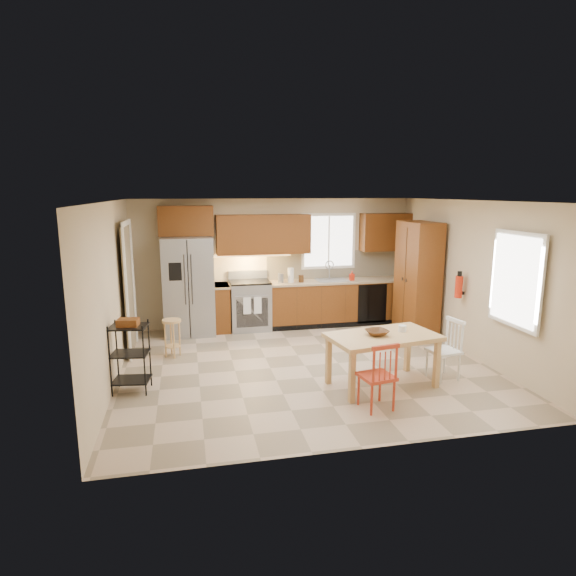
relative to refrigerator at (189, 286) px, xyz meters
The scene contains 33 objects.
floor 2.87m from the refrigerator, 51.34° to the right, with size 5.50×5.50×0.00m, color tan.
ceiling 3.15m from the refrigerator, 51.34° to the right, with size 5.50×5.00×0.02m, color silver.
wall_back 1.77m from the refrigerator, 12.44° to the left, with size 5.50×0.02×2.50m, color #CCB793.
wall_front 4.94m from the refrigerator, 69.82° to the right, with size 5.50×0.02×2.50m, color #CCB793.
wall_left 2.39m from the refrigerator, 116.29° to the right, with size 0.02×5.00×2.50m, color #CCB793.
wall_right 4.94m from the refrigerator, 25.53° to the right, with size 0.02×5.00×2.50m, color #CCB793.
refrigerator is the anchor object (origin of this frame).
range_stove 1.24m from the refrigerator, ahead, with size 0.76×0.63×0.92m, color gray.
base_cabinet_narrow 0.76m from the refrigerator, ahead, with size 0.30×0.60×0.90m, color brown.
base_cabinet_run 3.03m from the refrigerator, ahead, with size 2.92×0.60×0.90m, color brown.
dishwasher 3.59m from the refrigerator, ahead, with size 0.60×0.02×0.78m, color black.
backsplash 3.02m from the refrigerator, ahead, with size 2.92×0.03×0.55m, color beige.
upper_over_fridge 1.21m from the refrigerator, 90.00° to the left, with size 1.00×0.35×0.55m, color #622E10.
upper_left_block 1.73m from the refrigerator, ahead, with size 1.80×0.35×0.75m, color #622E10.
upper_right_block 4.06m from the refrigerator, ahead, with size 1.00×0.35×0.75m, color #622E10.
window_back 2.92m from the refrigerator, ahead, with size 1.12×0.04×1.12m, color white.
sink 2.80m from the refrigerator, ahead, with size 0.62×0.46×0.16m, color gray.
undercab_glow 1.27m from the refrigerator, ahead, with size 1.60×0.30×0.01m, color #FFBF66.
soap_bottle 3.18m from the refrigerator, ahead, with size 0.09×0.09×0.19m, color red.
paper_towel 1.95m from the refrigerator, ahead, with size 0.12×0.12×0.28m, color silver.
canister_steel 1.75m from the refrigerator, ahead, with size 0.11×0.11×0.18m, color gray.
canister_wood 2.15m from the refrigerator, ahead, with size 0.10×0.10×0.14m, color #4C2F14.
pantry 4.23m from the refrigerator, 12.62° to the right, with size 0.50×0.95×2.10m, color brown.
fire_extinguisher 4.76m from the refrigerator, 24.52° to the right, with size 0.12×0.12×0.36m, color red.
window_right 5.50m from the refrigerator, 36.79° to the right, with size 0.04×1.02×1.32m, color white.
doorway 1.28m from the refrigerator, 139.62° to the right, with size 0.04×0.95×2.10m, color #8C7A59.
dining_table 4.04m from the refrigerator, 50.44° to the right, with size 1.47×0.82×0.71m, color tan, non-canonical shape.
chair_red 4.36m from the refrigerator, 59.51° to the right, with size 0.40×0.40×0.86m, color #B0321B, non-canonical shape.
chair_white 4.66m from the refrigerator, 40.95° to the right, with size 0.40×0.40×0.86m, color silver, non-canonical shape.
table_bowl 3.95m from the refrigerator, 51.47° to the right, with size 0.30×0.30×0.07m, color #4C2F14.
table_jar 4.15m from the refrigerator, 46.22° to the right, with size 0.10×0.10×0.12m, color silver.
bar_stool 1.42m from the refrigerator, 103.04° to the right, with size 0.30×0.30×0.62m, color tan, non-canonical shape.
utility_cart 2.73m from the refrigerator, 107.29° to the right, with size 0.48×0.37×0.95m, color black, non-canonical shape.
Camera 1 is at (-1.72, -6.81, 2.64)m, focal length 30.00 mm.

